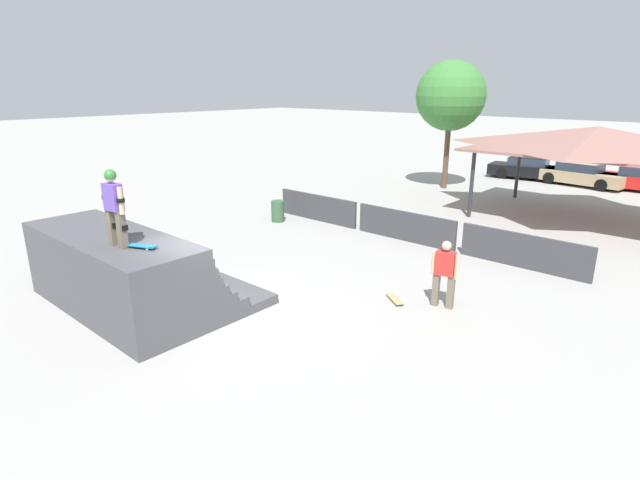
# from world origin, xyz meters

# --- Properties ---
(ground_plane) EXTENTS (160.00, 160.00, 0.00)m
(ground_plane) POSITION_xyz_m (0.00, 0.00, 0.00)
(ground_plane) COLOR #A3A09B
(quarter_pipe_ramp) EXTENTS (5.46, 3.84, 1.92)m
(quarter_pipe_ramp) POSITION_xyz_m (-2.26, -1.05, 0.84)
(quarter_pipe_ramp) COLOR #4C4C51
(quarter_pipe_ramp) RESTS_ON ground
(skater_on_deck) EXTENTS (0.73, 0.27, 1.70)m
(skater_on_deck) POSITION_xyz_m (-1.21, -1.67, 2.90)
(skater_on_deck) COLOR #6B6051
(skater_on_deck) RESTS_ON quarter_pipe_ramp
(skateboard_on_deck) EXTENTS (0.86, 0.54, 0.09)m
(skateboard_on_deck) POSITION_xyz_m (-0.76, -1.42, 1.98)
(skateboard_on_deck) COLOR silver
(skateboard_on_deck) RESTS_ON quarter_pipe_ramp
(bystander_walking) EXTENTS (0.69, 0.32, 1.72)m
(bystander_walking) POSITION_xyz_m (3.67, 4.06, 0.95)
(bystander_walking) COLOR #6B6051
(bystander_walking) RESTS_ON ground
(skateboard_on_ground) EXTENTS (0.75, 0.61, 0.09)m
(skateboard_on_ground) POSITION_xyz_m (2.62, 3.54, 0.06)
(skateboard_on_ground) COLOR blue
(skateboard_on_ground) RESTS_ON ground
(barrier_fence) EXTENTS (12.24, 0.12, 1.05)m
(barrier_fence) POSITION_xyz_m (-0.04, 8.18, 0.53)
(barrier_fence) COLOR #3D3D42
(barrier_fence) RESTS_ON ground
(pavilion_shelter) EXTENTS (8.98, 5.92, 3.77)m
(pavilion_shelter) POSITION_xyz_m (3.99, 15.34, 3.24)
(pavilion_shelter) COLOR #2D2D33
(pavilion_shelter) RESTS_ON ground
(tree_beside_pavilion) EXTENTS (3.52, 3.52, 6.52)m
(tree_beside_pavilion) POSITION_xyz_m (-3.59, 17.67, 4.74)
(tree_beside_pavilion) COLOR brown
(tree_beside_pavilion) RESTS_ON ground
(trash_bin) EXTENTS (0.52, 0.52, 0.85)m
(trash_bin) POSITION_xyz_m (-5.29, 6.98, 0.42)
(trash_bin) COLOR #385B3D
(trash_bin) RESTS_ON ground
(parked_car_black) EXTENTS (4.65, 2.18, 1.27)m
(parked_car_black) POSITION_xyz_m (-1.17, 23.37, 0.60)
(parked_car_black) COLOR black
(parked_car_black) RESTS_ON ground
(parked_car_tan) EXTENTS (4.71, 2.29, 1.27)m
(parked_car_tan) POSITION_xyz_m (1.66, 23.22, 0.60)
(parked_car_tan) COLOR tan
(parked_car_tan) RESTS_ON ground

